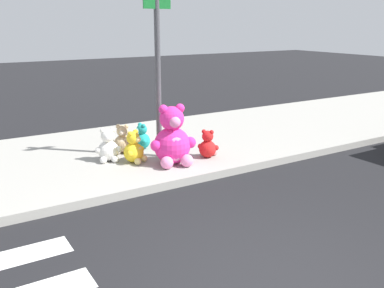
{
  "coord_description": "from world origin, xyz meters",
  "views": [
    {
      "loc": [
        -2.8,
        -3.08,
        2.78
      ],
      "look_at": [
        1.28,
        3.6,
        0.55
      ],
      "focal_mm": 40.28,
      "sensor_mm": 36.0,
      "label": 1
    }
  ],
  "objects_px": {
    "plush_pink_large": "(173,140)",
    "plush_red": "(208,146)",
    "plush_yellow": "(134,150)",
    "plush_tan": "(123,141)",
    "plush_white": "(108,148)",
    "plush_teal": "(141,139)",
    "sign_pole": "(158,72)"
  },
  "relations": [
    {
      "from": "plush_pink_large",
      "to": "plush_red",
      "type": "relative_size",
      "value": 2.02
    },
    {
      "from": "plush_teal",
      "to": "plush_white",
      "type": "height_order",
      "value": "plush_white"
    },
    {
      "from": "plush_pink_large",
      "to": "plush_red",
      "type": "distance_m",
      "value": 0.84
    },
    {
      "from": "plush_pink_large",
      "to": "plush_tan",
      "type": "bearing_deg",
      "value": 114.19
    },
    {
      "from": "sign_pole",
      "to": "plush_pink_large",
      "type": "bearing_deg",
      "value": -91.58
    },
    {
      "from": "plush_tan",
      "to": "plush_white",
      "type": "relative_size",
      "value": 0.92
    },
    {
      "from": "sign_pole",
      "to": "plush_white",
      "type": "xyz_separation_m",
      "value": [
        -1.0,
        0.23,
        -1.43
      ]
    },
    {
      "from": "sign_pole",
      "to": "plush_yellow",
      "type": "xyz_separation_m",
      "value": [
        -0.61,
        -0.12,
        -1.44
      ]
    },
    {
      "from": "sign_pole",
      "to": "plush_teal",
      "type": "distance_m",
      "value": 1.62
    },
    {
      "from": "sign_pole",
      "to": "plush_pink_large",
      "type": "height_order",
      "value": "sign_pole"
    },
    {
      "from": "plush_pink_large",
      "to": "plush_yellow",
      "type": "distance_m",
      "value": 0.78
    },
    {
      "from": "plush_pink_large",
      "to": "plush_white",
      "type": "xyz_separation_m",
      "value": [
        -0.98,
        0.81,
        -0.2
      ]
    },
    {
      "from": "plush_pink_large",
      "to": "plush_white",
      "type": "relative_size",
      "value": 1.75
    },
    {
      "from": "plush_tan",
      "to": "plush_white",
      "type": "bearing_deg",
      "value": -141.0
    },
    {
      "from": "plush_teal",
      "to": "plush_white",
      "type": "bearing_deg",
      "value": -154.77
    },
    {
      "from": "plush_pink_large",
      "to": "plush_white",
      "type": "bearing_deg",
      "value": 140.38
    },
    {
      "from": "plush_pink_large",
      "to": "plush_red",
      "type": "height_order",
      "value": "plush_pink_large"
    },
    {
      "from": "plush_red",
      "to": "sign_pole",
      "type": "bearing_deg",
      "value": 143.85
    },
    {
      "from": "plush_pink_large",
      "to": "plush_teal",
      "type": "distance_m",
      "value": 1.27
    },
    {
      "from": "plush_pink_large",
      "to": "sign_pole",
      "type": "bearing_deg",
      "value": 88.42
    },
    {
      "from": "sign_pole",
      "to": "plush_tan",
      "type": "distance_m",
      "value": 1.67
    },
    {
      "from": "plush_tan",
      "to": "plush_white",
      "type": "xyz_separation_m",
      "value": [
        -0.45,
        -0.37,
        0.02
      ]
    },
    {
      "from": "sign_pole",
      "to": "plush_red",
      "type": "height_order",
      "value": "sign_pole"
    },
    {
      "from": "sign_pole",
      "to": "plush_tan",
      "type": "height_order",
      "value": "sign_pole"
    },
    {
      "from": "plush_tan",
      "to": "plush_red",
      "type": "height_order",
      "value": "plush_tan"
    },
    {
      "from": "sign_pole",
      "to": "plush_yellow",
      "type": "relative_size",
      "value": 5.04
    },
    {
      "from": "sign_pole",
      "to": "plush_white",
      "type": "bearing_deg",
      "value": 166.97
    },
    {
      "from": "sign_pole",
      "to": "plush_yellow",
      "type": "bearing_deg",
      "value": -168.9
    },
    {
      "from": "sign_pole",
      "to": "plush_tan",
      "type": "relative_size",
      "value": 5.3
    },
    {
      "from": "plush_yellow",
      "to": "plush_white",
      "type": "distance_m",
      "value": 0.53
    },
    {
      "from": "plush_pink_large",
      "to": "plush_tan",
      "type": "height_order",
      "value": "plush_pink_large"
    },
    {
      "from": "plush_pink_large",
      "to": "plush_tan",
      "type": "distance_m",
      "value": 1.31
    }
  ]
}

